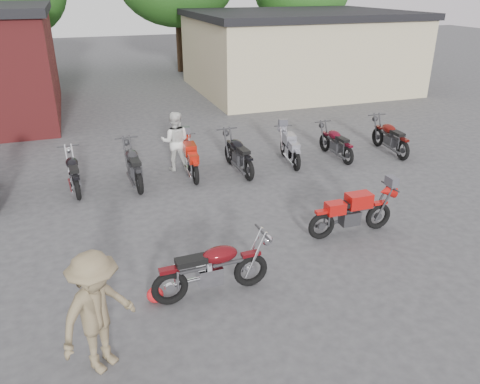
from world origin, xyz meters
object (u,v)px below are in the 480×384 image
object	(u,v)px
sportbike	(353,210)
row_bike_2	(73,170)
vintage_motorcycle	(213,265)
row_bike_3	(133,163)
row_bike_5	(238,152)
row_bike_8	(390,135)
helmet	(155,295)
row_bike_4	(191,157)
row_bike_7	(336,141)
row_bike_6	(290,146)
person_light	(175,141)
person_tan	(98,313)

from	to	relation	value
sportbike	row_bike_2	bearing A→B (deg)	141.58
vintage_motorcycle	row_bike_3	size ratio (longest dim) A/B	1.01
row_bike_5	row_bike_8	distance (m)	5.10
sportbike	row_bike_5	distance (m)	4.44
vintage_motorcycle	helmet	distance (m)	1.12
vintage_motorcycle	row_bike_8	world-z (taller)	vintage_motorcycle
row_bike_4	row_bike_7	xyz separation A→B (m)	(4.59, -0.04, -0.01)
row_bike_3	row_bike_7	size ratio (longest dim) A/B	1.10
vintage_motorcycle	row_bike_2	distance (m)	6.00
vintage_motorcycle	row_bike_4	distance (m)	5.65
row_bike_2	row_bike_4	size ratio (longest dim) A/B	0.99
sportbike	row_bike_3	size ratio (longest dim) A/B	0.96
row_bike_3	row_bike_4	size ratio (longest dim) A/B	1.08
row_bike_5	row_bike_6	bearing A→B (deg)	-87.37
person_light	row_bike_3	xyz separation A→B (m)	(-1.30, -0.65, -0.28)
person_light	row_bike_8	xyz separation A→B (m)	(6.75, -0.78, -0.28)
row_bike_8	row_bike_2	bearing A→B (deg)	91.98
helmet	vintage_motorcycle	bearing A→B (deg)	-7.04
person_light	row_bike_4	distance (m)	0.72
sportbike	row_bike_3	xyz separation A→B (m)	(-4.07, 4.38, 0.02)
row_bike_2	row_bike_7	distance (m)	7.72
row_bike_8	vintage_motorcycle	bearing A→B (deg)	129.19
vintage_motorcycle	row_bike_7	size ratio (longest dim) A/B	1.11
helmet	row_bike_7	distance (m)	8.51
row_bike_3	row_bike_5	bearing A→B (deg)	-94.00
person_light	row_bike_5	size ratio (longest dim) A/B	0.86
row_bike_4	row_bike_7	size ratio (longest dim) A/B	1.02
person_tan	row_bike_4	world-z (taller)	person_tan
vintage_motorcycle	helmet	world-z (taller)	vintage_motorcycle
person_tan	row_bike_6	size ratio (longest dim) A/B	1.03
vintage_motorcycle	row_bike_2	size ratio (longest dim) A/B	1.09
row_bike_7	sportbike	bearing A→B (deg)	152.42
vintage_motorcycle	row_bike_6	size ratio (longest dim) A/B	1.12
vintage_motorcycle	row_bike_4	size ratio (longest dim) A/B	1.09
row_bike_5	row_bike_7	world-z (taller)	row_bike_5
sportbike	row_bike_8	xyz separation A→B (m)	(3.99, 4.26, 0.02)
row_bike_3	row_bike_7	distance (m)	6.19
row_bike_7	row_bike_8	size ratio (longest dim) A/B	0.92
row_bike_3	person_light	bearing A→B (deg)	-65.70
row_bike_6	sportbike	bearing A→B (deg)	-179.38
sportbike	row_bike_7	xyz separation A→B (m)	(2.12, 4.42, -0.03)
row_bike_2	row_bike_5	xyz separation A→B (m)	(4.49, -0.18, 0.04)
row_bike_2	row_bike_8	xyz separation A→B (m)	(9.59, -0.22, 0.04)
person_tan	row_bike_5	world-z (taller)	person_tan
helmet	row_bike_6	xyz separation A→B (m)	(5.03, 5.45, 0.39)
sportbike	row_bike_6	world-z (taller)	sportbike
person_light	person_tan	bearing A→B (deg)	86.32
row_bike_2	row_bike_6	size ratio (longest dim) A/B	1.03
row_bike_3	helmet	bearing A→B (deg)	173.64
sportbike	row_bike_4	bearing A→B (deg)	119.17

